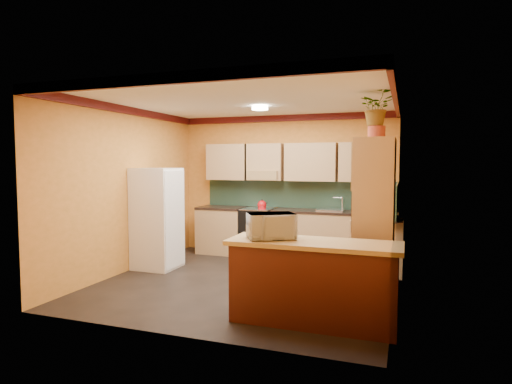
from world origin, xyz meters
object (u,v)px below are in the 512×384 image
(fridge, at_px, (157,218))
(microwave, at_px, (271,226))
(stove, at_px, (258,232))
(pantry, at_px, (375,220))
(base_cabinets_back, at_px, (289,235))
(breakfast_bar, at_px, (313,285))

(fridge, xyz_separation_m, microwave, (2.53, -1.62, 0.22))
(fridge, bearing_deg, stove, 48.61)
(stove, xyz_separation_m, pantry, (2.30, -2.02, 0.59))
(stove, bearing_deg, base_cabinets_back, 0.00)
(pantry, relative_size, breakfast_bar, 1.17)
(base_cabinets_back, xyz_separation_m, breakfast_bar, (1.10, -3.09, 0.00))
(pantry, height_order, microwave, pantry)
(breakfast_bar, height_order, microwave, microwave)
(pantry, bearing_deg, breakfast_bar, -118.35)
(stove, xyz_separation_m, fridge, (-1.30, -1.47, 0.39))
(stove, relative_size, fridge, 0.54)
(fridge, bearing_deg, pantry, -8.70)
(stove, height_order, microwave, microwave)
(pantry, bearing_deg, stove, 138.68)
(stove, bearing_deg, breakfast_bar, -60.84)
(base_cabinets_back, relative_size, microwave, 7.00)
(stove, height_order, breakfast_bar, stove)
(base_cabinets_back, height_order, pantry, pantry)
(base_cabinets_back, bearing_deg, breakfast_bar, -70.41)
(stove, distance_m, microwave, 3.39)
(base_cabinets_back, distance_m, microwave, 3.21)
(stove, bearing_deg, fridge, -131.39)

